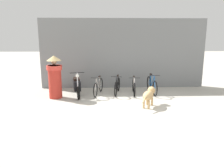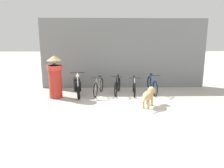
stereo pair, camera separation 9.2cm
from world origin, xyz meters
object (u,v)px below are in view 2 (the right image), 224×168
at_px(bicycle_1, 117,86).
at_px(person_in_robes, 55,76).
at_px(bicycle_0, 99,87).
at_px(bicycle_3, 152,85).
at_px(bicycle_2, 134,87).
at_px(stray_dog, 149,95).
at_px(motorcycle, 77,86).

xyz_separation_m(bicycle_1, person_in_robes, (-2.56, -0.52, 0.55)).
height_order(bicycle_0, bicycle_1, bicycle_1).
distance_m(bicycle_0, person_in_robes, 1.89).
relative_size(bicycle_1, person_in_robes, 0.91).
bearing_deg(bicycle_1, bicycle_3, 103.43).
xyz_separation_m(bicycle_0, bicycle_3, (2.36, 0.09, 0.02)).
relative_size(bicycle_2, bicycle_3, 0.91).
height_order(bicycle_0, stray_dog, bicycle_0).
relative_size(bicycle_0, bicycle_1, 1.01).
height_order(bicycle_3, person_in_robes, person_in_robes).
distance_m(bicycle_2, stray_dog, 1.74).
xyz_separation_m(motorcycle, person_in_robes, (-0.83, -0.36, 0.48)).
distance_m(bicycle_0, bicycle_3, 2.36).
xyz_separation_m(motorcycle, stray_dog, (2.76, -1.61, 0.01)).
bearing_deg(bicycle_2, bicycle_0, -86.02).
xyz_separation_m(bicycle_1, bicycle_3, (1.54, 0.06, 0.01)).
distance_m(bicycle_0, stray_dog, 2.54).
bearing_deg(bicycle_2, motorcycle, -82.54).
bearing_deg(stray_dog, bicycle_1, 56.96).
bearing_deg(bicycle_1, motorcycle, -73.35).
relative_size(bicycle_0, stray_dog, 1.35).
relative_size(bicycle_1, bicycle_3, 0.92).
distance_m(bicycle_3, stray_dog, 1.90).
distance_m(bicycle_0, bicycle_2, 1.55).
relative_size(bicycle_3, person_in_robes, 0.99).
height_order(motorcycle, stray_dog, motorcycle).
distance_m(bicycle_1, motorcycle, 1.74).
relative_size(bicycle_2, stray_dog, 1.32).
relative_size(bicycle_3, stray_dog, 1.45).
height_order(bicycle_2, person_in_robes, person_in_robes).
bearing_deg(bicycle_0, bicycle_3, 104.93).
distance_m(bicycle_2, person_in_robes, 3.37).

